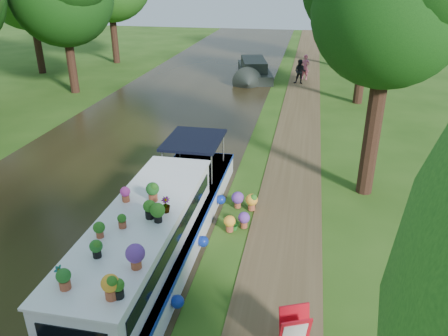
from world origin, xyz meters
TOP-DOWN VIEW (x-y plane):
  - ground at (0.00, 0.00)m, footprint 100.00×100.00m
  - canal_water at (-6.00, 0.00)m, footprint 10.00×100.00m
  - towpath at (1.20, 0.00)m, footprint 2.20×100.00m
  - plant_boat at (-2.25, -3.12)m, footprint 2.29×13.52m
  - second_boat at (-2.55, 20.38)m, footprint 3.44×7.57m
  - sandwich_board at (1.65, -4.89)m, footprint 0.71×0.74m
  - pedestrian_pink at (1.18, 20.58)m, footprint 0.76×0.64m
  - pedestrian_dark at (0.87, 19.15)m, footprint 0.92×0.77m
  - verge_plant at (-0.36, -0.42)m, footprint 0.34×0.30m

SIDE VIEW (x-z plane):
  - ground at x=0.00m, z-range 0.00..0.00m
  - canal_water at x=-6.00m, z-range 0.00..0.02m
  - towpath at x=1.20m, z-range 0.00..0.03m
  - verge_plant at x=-0.36m, z-range 0.00..0.38m
  - sandwich_board at x=1.65m, z-range -0.02..1.02m
  - second_boat at x=-2.55m, z-range -0.13..1.27m
  - plant_boat at x=-2.25m, z-range -0.28..1.99m
  - pedestrian_dark at x=0.87m, z-range 0.03..1.71m
  - pedestrian_pink at x=1.18m, z-range 0.03..1.81m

